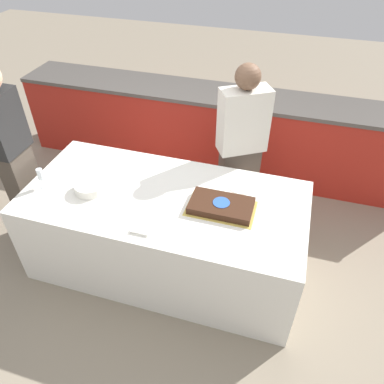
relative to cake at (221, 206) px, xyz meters
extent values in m
plane|color=gray|center=(-0.45, 0.01, -0.79)|extent=(14.00, 14.00, 0.00)
cube|color=#A82319|center=(-0.45, 1.60, -0.35)|extent=(4.40, 0.55, 0.88)
cube|color=#4C4742|center=(-0.45, 1.60, 0.11)|extent=(4.40, 0.58, 0.04)
cube|color=white|center=(-0.45, 0.01, -0.41)|extent=(2.19, 1.04, 0.76)
cube|color=gold|center=(0.00, 0.00, -0.03)|extent=(0.50, 0.31, 0.00)
cube|color=#381E11|center=(0.00, 0.00, 0.00)|extent=(0.46, 0.27, 0.06)
cylinder|color=#2D5BB7|center=(0.00, 0.00, 0.03)|extent=(0.13, 0.13, 0.00)
cylinder|color=white|center=(-1.03, -0.09, 0.01)|extent=(0.23, 0.23, 0.07)
cylinder|color=white|center=(-1.41, -0.15, -0.03)|extent=(0.06, 0.06, 0.00)
cylinder|color=white|center=(-1.41, -0.15, 0.01)|extent=(0.01, 0.01, 0.08)
cylinder|color=white|center=(-1.41, -0.15, 0.10)|extent=(0.05, 0.05, 0.09)
cylinder|color=white|center=(0.09, 0.30, -0.03)|extent=(0.20, 0.20, 0.00)
cube|color=white|center=(-0.48, -0.37, -0.02)|extent=(0.13, 0.11, 0.02)
cube|color=#4C4238|center=(0.00, 0.75, -0.38)|extent=(0.38, 0.32, 0.83)
cube|color=silver|center=(0.00, 0.75, 0.31)|extent=(0.45, 0.38, 0.55)
sphere|color=brown|center=(0.00, 0.75, 0.69)|extent=(0.21, 0.21, 0.21)
cube|color=#4C4238|center=(-1.77, 0.01, -0.32)|extent=(0.16, 0.27, 0.94)
cube|color=black|center=(-1.77, 0.01, 0.40)|extent=(0.20, 0.32, 0.51)
camera|label=1|loc=(0.38, -2.03, 1.84)|focal=35.00mm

